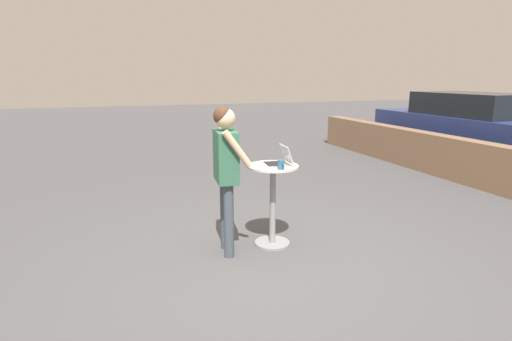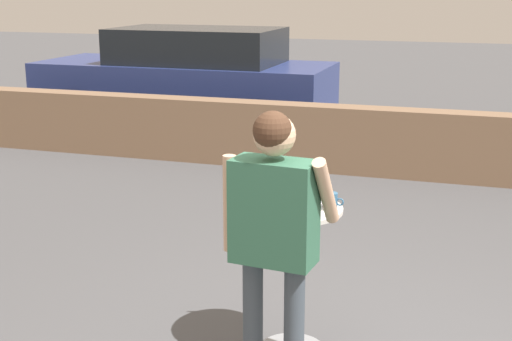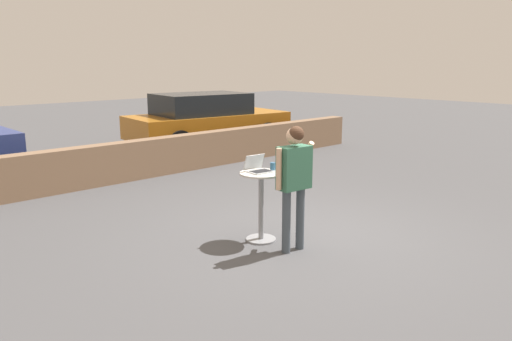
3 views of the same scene
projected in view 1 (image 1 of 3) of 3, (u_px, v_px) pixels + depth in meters
The scene contains 6 objects.
ground_plane at pixel (263, 269), 4.11m from camera, with size 50.00×50.00×0.00m, color #4C4C4F.
cafe_table at pixel (273, 196), 4.60m from camera, with size 0.58×0.58×0.96m.
laptop at pixel (278, 161), 4.52m from camera, with size 0.34×0.34×0.22m.
coffee_mug at pixel (281, 165), 4.30m from camera, with size 0.11×0.07×0.11m.
standing_person at pixel (226, 162), 4.28m from camera, with size 0.59×0.34×1.63m.
parked_car_further_down at pixel (463, 124), 9.77m from camera, with size 4.59×1.90×1.56m.
Camera 1 is at (3.52, -1.33, 1.93)m, focal length 28.00 mm.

